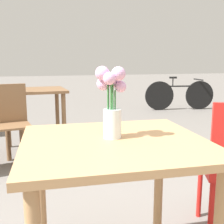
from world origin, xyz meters
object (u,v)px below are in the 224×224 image
(table_front, at_px, (115,168))
(table_back, at_px, (34,101))
(flower_vase, at_px, (111,103))
(bicycle, at_px, (180,95))

(table_front, xyz_separation_m, table_back, (-0.28, 2.33, -0.01))
(flower_vase, bearing_deg, bicycle, 56.43)
(table_back, relative_size, bicycle, 0.49)
(table_front, height_order, bicycle, table_front)
(table_front, bearing_deg, table_back, 96.90)
(flower_vase, bearing_deg, table_back, 96.91)
(flower_vase, distance_m, bicycle, 5.30)
(flower_vase, bearing_deg, table_front, -83.57)
(table_front, bearing_deg, flower_vase, 96.43)
(table_front, relative_size, bicycle, 0.54)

